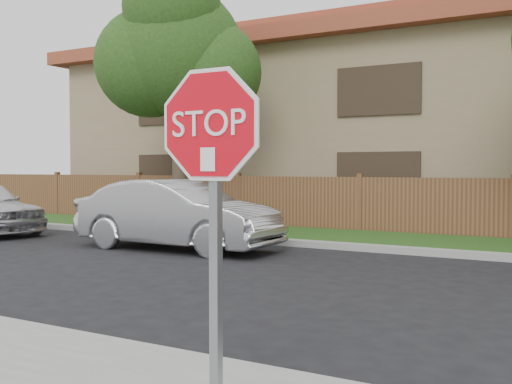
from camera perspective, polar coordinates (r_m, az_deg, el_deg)
The scene contains 5 objects.
far_curb at distance 13.07m, azimuth 21.78°, elevation -5.73°, with size 70.00×0.30×0.15m, color gray.
grass_strip at distance 14.69m, azimuth 22.63°, elevation -4.92°, with size 70.00×3.00×0.12m, color #1E4714.
tree_left at distance 18.10m, azimuth -7.54°, elevation 13.00°, with size 4.80×3.90×7.78m.
stop_sign at distance 3.84m, azimuth -4.24°, elevation 1.62°, with size 1.01×0.13×2.55m.
sedan_left at distance 13.76m, azimuth -7.52°, elevation -2.15°, with size 1.69×4.84×1.60m, color #A9A9AD.
Camera 1 is at (1.67, -4.68, 1.88)m, focal length 42.00 mm.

